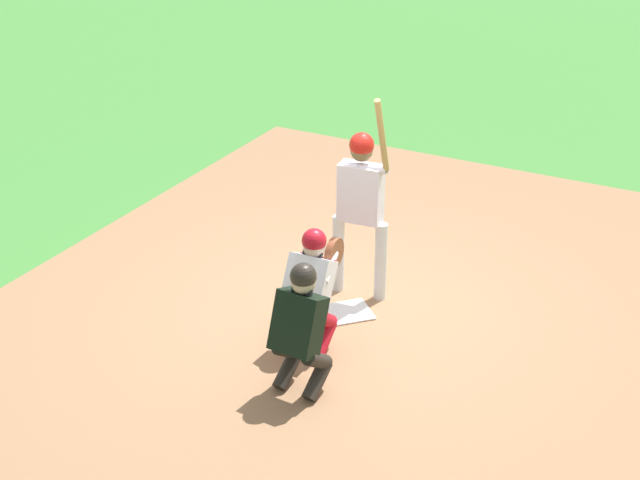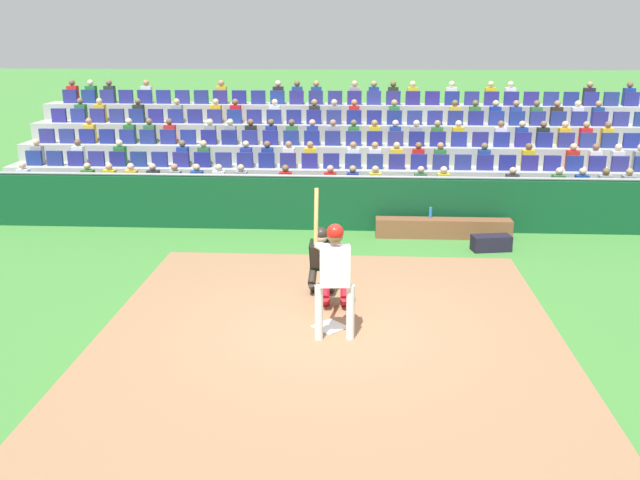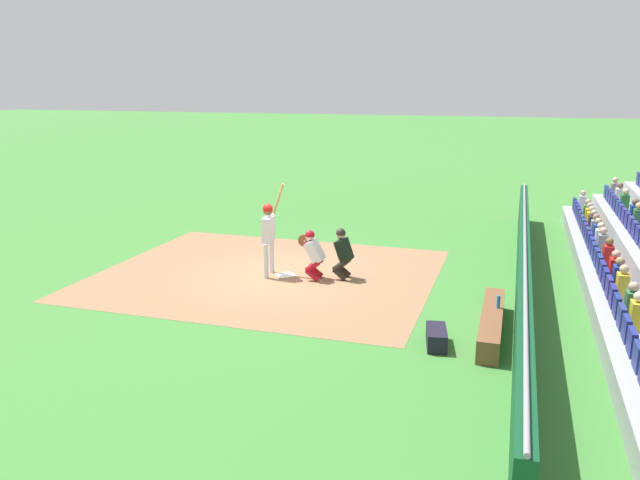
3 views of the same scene
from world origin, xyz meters
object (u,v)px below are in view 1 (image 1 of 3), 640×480
at_px(batter_at_plate, 361,196).
at_px(home_plate_umpire, 301,324).
at_px(home_plate_marker, 349,312).
at_px(catcher_crouching, 312,284).

bearing_deg(batter_at_plate, home_plate_umpire, -81.25).
height_order(home_plate_marker, catcher_crouching, catcher_crouching).
bearing_deg(catcher_crouching, batter_at_plate, 91.35).
xyz_separation_m(batter_at_plate, home_plate_umpire, (0.29, -1.85, -0.46)).
xyz_separation_m(batter_at_plate, catcher_crouching, (0.03, -1.16, -0.46)).
bearing_deg(home_plate_marker, catcher_crouching, -94.07).
bearing_deg(home_plate_umpire, catcher_crouching, 110.37).
bearing_deg(home_plate_marker, batter_at_plate, 101.00).
distance_m(home_plate_marker, batter_at_plate, 1.23).
bearing_deg(catcher_crouching, home_plate_umpire, -69.63).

